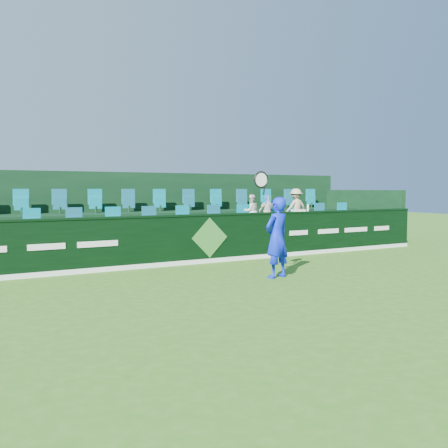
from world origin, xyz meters
TOP-DOWN VIEW (x-y plane):
  - ground at (0.00, 0.00)m, footprint 60.00×60.00m
  - sponsor_hoarding at (0.00, 4.00)m, footprint 16.00×0.25m
  - stand_tier_front at (0.00, 5.10)m, footprint 16.00×2.00m
  - stand_tier_back at (0.00, 7.00)m, footprint 16.00×1.80m
  - stand_rear at (0.00, 7.44)m, footprint 16.00×4.10m
  - seat_row_front at (0.00, 5.50)m, footprint 13.50×0.50m
  - seat_row_back at (0.00, 7.30)m, footprint 13.50×0.50m
  - tennis_player at (0.24, 1.11)m, footprint 1.11×0.58m
  - spectator_left at (2.17, 5.12)m, footprint 0.57×0.48m
  - spectator_middle at (2.80, 5.12)m, footprint 0.64×0.33m
  - spectator_right at (3.96, 5.12)m, footprint 0.82×0.48m
  - towel at (3.18, 4.00)m, footprint 0.38×0.25m
  - drinks_bottle at (3.54, 4.00)m, footprint 0.07×0.07m

SIDE VIEW (x-z plane):
  - ground at x=0.00m, z-range 0.00..0.00m
  - stand_tier_front at x=0.00m, z-range 0.00..0.80m
  - stand_tier_back at x=0.00m, z-range 0.00..1.30m
  - sponsor_hoarding at x=0.00m, z-range 0.00..1.35m
  - tennis_player at x=0.24m, z-range -0.29..2.17m
  - seat_row_front at x=0.00m, z-range 0.80..1.40m
  - stand_rear at x=0.00m, z-range -0.08..2.52m
  - spectator_middle at x=2.80m, z-range 0.80..1.84m
  - spectator_left at x=2.17m, z-range 0.80..1.86m
  - towel at x=3.18m, z-range 1.35..1.41m
  - spectator_right at x=3.96m, z-range 0.80..2.05m
  - drinks_bottle at x=3.54m, z-range 1.35..1.56m
  - seat_row_back at x=0.00m, z-range 1.30..1.90m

